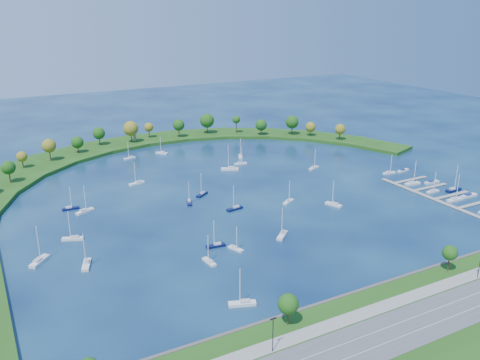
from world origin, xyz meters
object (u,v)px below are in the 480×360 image
moored_boat_21 (202,194)px  docked_boat_8 (412,183)px  moored_boat_9 (241,163)px  moored_boat_15 (86,264)px  moored_boat_5 (70,208)px  moored_boat_13 (39,260)px  harbor_tower (135,138)px  moored_boat_3 (241,156)px  docked_boat_7 (453,189)px  moored_boat_18 (209,261)px  moored_boat_16 (242,303)px  docked_boat_5 (469,196)px  moored_boat_11 (314,167)px  docked_boat_9 (432,182)px  moored_boat_0 (85,211)px  moored_boat_19 (235,208)px  moored_boat_17 (73,238)px  docked_boat_6 (433,191)px  moored_boat_7 (216,245)px  docked_boat_4 (455,199)px  docked_boat_11 (403,170)px  moored_boat_8 (334,204)px  moored_boat_1 (236,248)px  moored_boat_10 (282,234)px  moored_boat_12 (230,168)px  moored_boat_6 (137,183)px  dock_system (456,201)px  docked_boat_10 (389,172)px  moored_boat_4 (130,158)px  moored_boat_2 (189,202)px  moored_boat_20 (162,152)px  moored_boat_14 (288,201)px

moored_boat_21 → docked_boat_8: bearing=124.6°
moored_boat_9 → moored_boat_15: moored_boat_15 is taller
moored_boat_5 → moored_boat_13: moored_boat_13 is taller
moored_boat_9 → docked_boat_8: bearing=-44.2°
harbor_tower → moored_boat_9: size_ratio=0.40×
moored_boat_3 → docked_boat_7: size_ratio=0.88×
moored_boat_18 → docked_boat_8: bearing=-83.5°
moored_boat_16 → docked_boat_5: 144.58m
moored_boat_11 → docked_boat_9: moored_boat_11 is taller
harbor_tower → moored_boat_5: moored_boat_5 is taller
moored_boat_11 → docked_boat_8: docked_boat_8 is taller
moored_boat_0 → docked_boat_5: (167.70, -67.92, -0.24)m
moored_boat_19 → moored_boat_21: (-5.50, 23.83, -0.01)m
moored_boat_17 → docked_boat_6: moored_boat_17 is taller
moored_boat_7 → docked_boat_4: docked_boat_4 is taller
docked_boat_8 → docked_boat_11: docked_boat_8 is taller
moored_boat_8 → docked_boat_5: size_ratio=1.31×
moored_boat_7 → moored_boat_0: bearing=-52.0°
harbor_tower → moored_boat_0: bearing=-117.6°
moored_boat_1 → moored_boat_10: moored_boat_10 is taller
moored_boat_12 → moored_boat_13: 127.92m
moored_boat_6 → docked_boat_4: (125.20, -94.55, 0.03)m
dock_system → docked_boat_10: bearing=86.8°
moored_boat_7 → docked_boat_7: 131.14m
moored_boat_4 → moored_boat_9: (53.60, -41.72, 0.01)m
moored_boat_2 → docked_boat_9: size_ratio=1.25×
harbor_tower → moored_boat_19: size_ratio=0.37×
moored_boat_12 → moored_boat_20: bearing=-39.1°
moored_boat_21 → docked_boat_11: bearing=135.4°
moored_boat_17 → moored_boat_18: size_ratio=1.14×
moored_boat_8 → moored_boat_15: 113.39m
moored_boat_19 → docked_boat_11: 109.27m
moored_boat_9 → docked_boat_6: (61.34, -86.67, -0.01)m
moored_boat_2 → docked_boat_4: 125.38m
moored_boat_18 → moored_boat_4: bearing=-10.9°
moored_boat_0 → moored_boat_13: (-24.63, -40.07, 0.04)m
moored_boat_1 → moored_boat_21: 60.77m
moored_boat_2 → moored_boat_17: size_ratio=0.90×
moored_boat_2 → docked_boat_5: bearing=84.5°
moored_boat_9 → moored_boat_21: 54.81m
dock_system → moored_boat_13: bearing=170.8°
harbor_tower → moored_boat_15: 171.09m
moored_boat_2 → moored_boat_14: 46.42m
moored_boat_19 → docked_boat_9: moored_boat_19 is taller
moored_boat_2 → docked_boat_9: 126.83m
moored_boat_8 → moored_boat_10: (-39.04, -16.80, 0.02)m
moored_boat_15 → docked_boat_5: bearing=103.2°
moored_boat_7 → moored_boat_18: size_ratio=1.04×
docked_boat_9 → moored_boat_19: bearing=173.2°
moored_boat_11 → docked_boat_10: moored_boat_11 is taller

